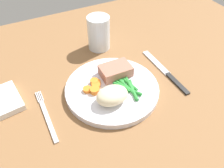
% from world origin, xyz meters
% --- Properties ---
extents(dining_table, '(1.20, 0.90, 0.02)m').
position_xyz_m(dining_table, '(0.00, 0.00, 0.01)').
color(dining_table, brown).
rests_on(dining_table, ground).
extents(dinner_plate, '(0.24, 0.24, 0.02)m').
position_xyz_m(dinner_plate, '(-0.03, -0.03, 0.03)').
color(dinner_plate, white).
rests_on(dinner_plate, dining_table).
extents(meat_portion, '(0.08, 0.06, 0.03)m').
position_xyz_m(meat_portion, '(0.00, 0.01, 0.05)').
color(meat_portion, '#A86B56').
rests_on(meat_portion, dinner_plate).
extents(mashed_potatoes, '(0.08, 0.06, 0.04)m').
position_xyz_m(mashed_potatoes, '(-0.05, -0.07, 0.06)').
color(mashed_potatoes, beige).
rests_on(mashed_potatoes, dinner_plate).
extents(carrot_slices, '(0.05, 0.05, 0.01)m').
position_xyz_m(carrot_slices, '(-0.07, -0.01, 0.04)').
color(carrot_slices, orange).
rests_on(carrot_slices, dinner_plate).
extents(green_beans, '(0.05, 0.10, 0.01)m').
position_xyz_m(green_beans, '(0.00, -0.05, 0.04)').
color(green_beans, '#2D8C38').
rests_on(green_beans, dinner_plate).
extents(fork, '(0.01, 0.17, 0.00)m').
position_xyz_m(fork, '(-0.20, -0.03, 0.02)').
color(fork, silver).
rests_on(fork, dining_table).
extents(knife, '(0.02, 0.21, 0.01)m').
position_xyz_m(knife, '(0.14, -0.03, 0.02)').
color(knife, black).
rests_on(knife, dining_table).
extents(water_glass, '(0.07, 0.07, 0.10)m').
position_xyz_m(water_glass, '(0.02, 0.17, 0.06)').
color(water_glass, silver).
rests_on(water_glass, dining_table).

